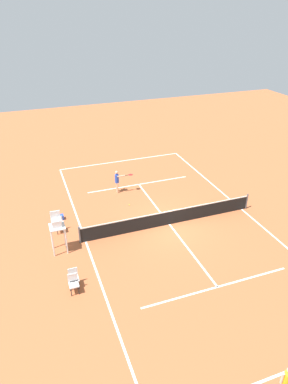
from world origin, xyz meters
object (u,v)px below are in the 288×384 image
(umpire_chair, at_px, (57,226))
(courtside_chair_near, at_px, (73,283))
(courtside_chair_mid, at_px, (59,224))
(equipment_bag, at_px, (57,218))
(player_serving, at_px, (118,180))
(tennis_ball, at_px, (129,205))
(courtside_chair_far, at_px, (74,277))
(ball_person, at_px, (287,381))

(umpire_chair, distance_m, courtside_chair_near, 3.48)
(courtside_chair_mid, distance_m, equipment_bag, 1.38)
(player_serving, relative_size, equipment_bag, 2.18)
(tennis_ball, height_order, courtside_chair_far, courtside_chair_far)
(tennis_ball, height_order, courtside_chair_near, courtside_chair_near)
(tennis_ball, bearing_deg, equipment_bag, 2.11)
(courtside_chair_mid, height_order, equipment_bag, courtside_chair_mid)
(player_serving, distance_m, courtside_chair_mid, 5.80)
(equipment_bag, bearing_deg, courtside_chair_mid, 88.80)
(ball_person, relative_size, courtside_chair_mid, 1.54)
(courtside_chair_near, xyz_separation_m, equipment_bag, (-0.08, -6.45, -0.38))
(umpire_chair, distance_m, courtside_chair_far, 3.14)
(courtside_chair_far, relative_size, equipment_bag, 1.25)
(courtside_chair_mid, relative_size, courtside_chair_far, 1.00)
(courtside_chair_far, bearing_deg, ball_person, 126.71)
(tennis_ball, distance_m, courtside_chair_near, 8.20)
(umpire_chair, relative_size, courtside_chair_far, 2.54)
(player_serving, xyz_separation_m, courtside_chair_near, (4.63, 8.67, -0.45))
(tennis_ball, height_order, umpire_chair, umpire_chair)
(courtside_chair_far, distance_m, equipment_bag, 6.09)
(courtside_chair_mid, relative_size, equipment_bag, 1.25)
(player_serving, bearing_deg, tennis_ball, 6.18)
(courtside_chair_near, xyz_separation_m, courtside_chair_mid, (-0.06, -5.12, 0.00))
(tennis_ball, bearing_deg, umpire_chair, 33.55)
(ball_person, xyz_separation_m, courtside_chair_mid, (5.75, -12.44, -0.30))
(tennis_ball, distance_m, courtside_chair_mid, 5.01)
(ball_person, height_order, courtside_chair_far, ball_person)
(ball_person, height_order, courtside_chair_mid, ball_person)
(player_serving, bearing_deg, ball_person, 5.30)
(equipment_bag, bearing_deg, umpire_chair, 85.06)
(tennis_ball, bearing_deg, courtside_chair_near, 54.01)
(ball_person, xyz_separation_m, equipment_bag, (5.72, -13.77, -0.68))
(player_serving, bearing_deg, courtside_chair_near, -27.02)
(umpire_chair, bearing_deg, courtside_chair_far, 95.05)
(courtside_chair_near, distance_m, courtside_chair_far, 0.38)
(ball_person, bearing_deg, umpire_chair, 135.92)
(ball_person, bearing_deg, tennis_ball, 110.57)
(tennis_ball, distance_m, umpire_chair, 6.20)
(tennis_ball, relative_size, umpire_chair, 0.03)
(umpire_chair, bearing_deg, ball_person, 119.43)
(courtside_chair_far, bearing_deg, player_serving, -118.79)
(tennis_ball, relative_size, courtside_chair_far, 0.07)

